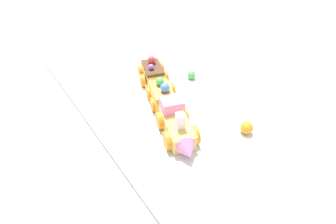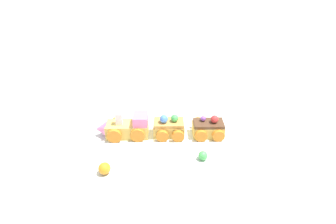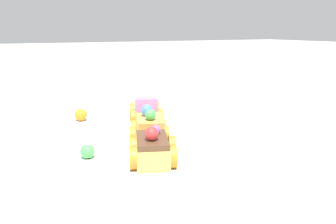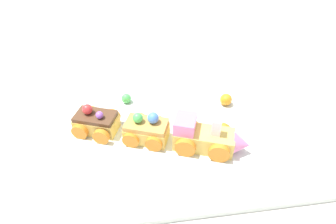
% 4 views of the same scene
% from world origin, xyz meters
% --- Properties ---
extents(ground_plane, '(10.00, 10.00, 0.00)m').
position_xyz_m(ground_plane, '(0.00, 0.00, 0.00)').
color(ground_plane, beige).
extents(display_board, '(0.81, 0.34, 0.01)m').
position_xyz_m(display_board, '(0.00, 0.00, 0.01)').
color(display_board, silver).
rests_on(display_board, ground_plane).
extents(cake_train_locomotive, '(0.14, 0.10, 0.07)m').
position_xyz_m(cake_train_locomotive, '(0.08, -0.04, 0.04)').
color(cake_train_locomotive, '#E0BC56').
rests_on(cake_train_locomotive, display_board).
extents(cake_car_caramel, '(0.09, 0.09, 0.06)m').
position_xyz_m(cake_car_caramel, '(-0.03, 0.00, 0.03)').
color(cake_car_caramel, '#E0BC56').
rests_on(cake_car_caramel, display_board).
extents(cake_car_chocolate, '(0.09, 0.09, 0.06)m').
position_xyz_m(cake_car_chocolate, '(-0.12, 0.04, 0.03)').
color(cake_car_chocolate, '#E0BC56').
rests_on(cake_car_chocolate, display_board).
extents(gumball_orange, '(0.03, 0.03, 0.03)m').
position_xyz_m(gumball_orange, '(0.16, 0.08, 0.03)').
color(gumball_orange, orange).
rests_on(gumball_orange, display_board).
extents(gumball_green, '(0.02, 0.02, 0.02)m').
position_xyz_m(gumball_green, '(-0.06, 0.12, 0.02)').
color(gumball_green, '#4CBC56').
rests_on(gumball_green, display_board).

